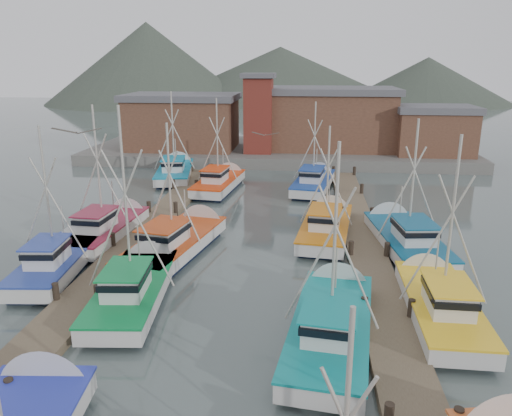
# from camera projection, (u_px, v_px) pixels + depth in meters

# --- Properties ---
(ground) EXTENTS (260.00, 260.00, 0.00)m
(ground) POSITION_uv_depth(u_px,v_px,m) (234.00, 295.00, 24.32)
(ground) COLOR #4A5955
(ground) RESTS_ON ground
(dock_left) EXTENTS (2.30, 46.00, 1.50)m
(dock_left) POSITION_uv_depth(u_px,v_px,m) (124.00, 255.00, 28.80)
(dock_left) COLOR brown
(dock_left) RESTS_ON ground
(dock_right) EXTENTS (2.30, 46.00, 1.50)m
(dock_right) POSITION_uv_depth(u_px,v_px,m) (370.00, 265.00, 27.44)
(dock_right) COLOR brown
(dock_right) RESTS_ON ground
(quay) EXTENTS (44.00, 16.00, 1.20)m
(quay) POSITION_uv_depth(u_px,v_px,m) (278.00, 152.00, 59.45)
(quay) COLOR slate
(quay) RESTS_ON ground
(shed_left) EXTENTS (12.72, 8.48, 6.20)m
(shed_left) POSITION_uv_depth(u_px,v_px,m) (183.00, 121.00, 57.55)
(shed_left) COLOR brown
(shed_left) RESTS_ON quay
(shed_center) EXTENTS (14.84, 9.54, 6.90)m
(shed_center) POSITION_uv_depth(u_px,v_px,m) (330.00, 118.00, 57.71)
(shed_center) COLOR brown
(shed_center) RESTS_ON quay
(shed_right) EXTENTS (8.48, 6.36, 5.20)m
(shed_right) POSITION_uv_depth(u_px,v_px,m) (434.00, 130.00, 54.02)
(shed_right) COLOR brown
(shed_right) RESTS_ON quay
(lookout_tower) EXTENTS (3.60, 3.60, 8.50)m
(lookout_tower) POSITION_uv_depth(u_px,v_px,m) (258.00, 113.00, 54.43)
(lookout_tower) COLOR maroon
(lookout_tower) RESTS_ON quay
(distant_hills) EXTENTS (175.00, 140.00, 42.00)m
(distant_hills) POSITION_uv_depth(u_px,v_px,m) (251.00, 101.00, 142.52)
(distant_hills) COLOR #414A3E
(distant_hills) RESTS_ON ground
(boat_4) EXTENTS (3.95, 9.13, 9.98)m
(boat_4) POSITION_uv_depth(u_px,v_px,m) (136.00, 286.00, 23.75)
(boat_4) COLOR black
(boat_4) RESTS_ON ground
(boat_5) EXTENTS (4.17, 9.89, 9.11)m
(boat_5) POSITION_uv_depth(u_px,v_px,m) (332.00, 322.00, 20.47)
(boat_5) COLOR black
(boat_5) RESTS_ON ground
(boat_6) EXTENTS (3.52, 8.49, 8.64)m
(boat_6) POSITION_uv_depth(u_px,v_px,m) (60.00, 260.00, 26.86)
(boat_6) COLOR black
(boat_6) RESTS_ON ground
(boat_7) EXTENTS (3.64, 8.72, 8.97)m
(boat_7) POSITION_uv_depth(u_px,v_px,m) (438.00, 302.00, 22.21)
(boat_7) COLOR black
(boat_7) RESTS_ON ground
(boat_8) EXTENTS (4.85, 10.19, 8.66)m
(boat_8) POSITION_uv_depth(u_px,v_px,m) (178.00, 241.00, 29.71)
(boat_8) COLOR black
(boat_8) RESTS_ON ground
(boat_9) EXTENTS (3.94, 9.44, 8.02)m
(boat_9) POSITION_uv_depth(u_px,v_px,m) (327.00, 225.00, 32.54)
(boat_9) COLOR black
(boat_9) RESTS_ON ground
(boat_10) EXTENTS (3.79, 9.01, 9.28)m
(boat_10) POSITION_uv_depth(u_px,v_px,m) (108.00, 228.00, 32.07)
(boat_10) COLOR black
(boat_10) RESTS_ON ground
(boat_11) EXTENTS (4.18, 9.88, 8.80)m
(boat_11) POSITION_uv_depth(u_px,v_px,m) (404.00, 237.00, 30.34)
(boat_11) COLOR black
(boat_11) RESTS_ON ground
(boat_12) EXTENTS (3.73, 9.18, 8.80)m
(boat_12) POSITION_uv_depth(u_px,v_px,m) (220.00, 182.00, 44.19)
(boat_12) COLOR black
(boat_12) RESTS_ON ground
(boat_13) EXTENTS (4.15, 9.30, 8.49)m
(boat_13) POSITION_uv_depth(u_px,v_px,m) (314.00, 182.00, 44.28)
(boat_13) COLOR black
(boat_13) RESTS_ON ground
(boat_14) EXTENTS (4.58, 10.15, 9.20)m
(boat_14) POSITION_uv_depth(u_px,v_px,m) (175.00, 171.00, 48.67)
(boat_14) COLOR black
(boat_14) RESTS_ON ground
(gull_near) EXTENTS (1.55, 0.64, 0.24)m
(gull_near) POSITION_uv_depth(u_px,v_px,m) (77.00, 132.00, 15.25)
(gull_near) COLOR gray
(gull_near) RESTS_ON ground
(gull_far) EXTENTS (1.55, 0.65, 0.24)m
(gull_far) POSITION_uv_depth(u_px,v_px,m) (266.00, 134.00, 27.54)
(gull_far) COLOR gray
(gull_far) RESTS_ON ground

